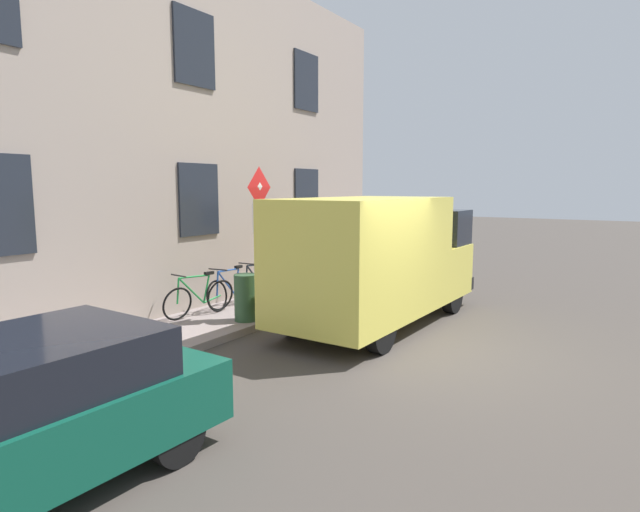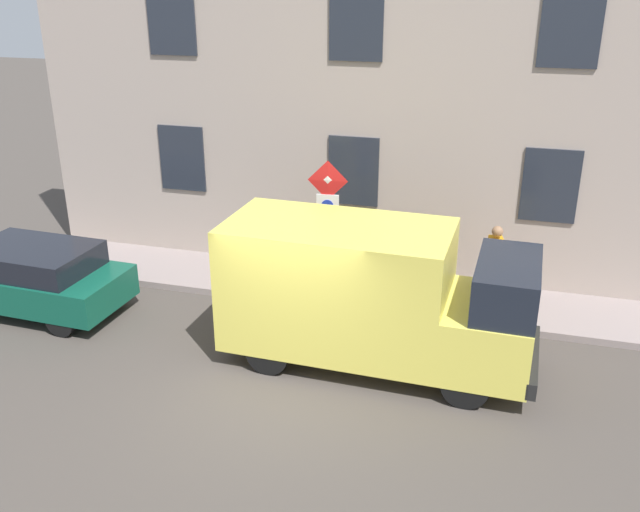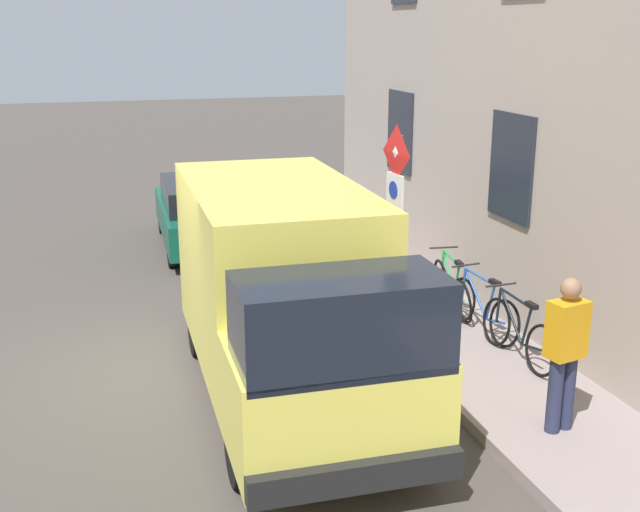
# 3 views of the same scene
# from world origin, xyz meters

# --- Properties ---
(ground_plane) EXTENTS (80.00, 80.00, 0.00)m
(ground_plane) POSITION_xyz_m (0.00, 0.00, 0.00)
(ground_plane) COLOR #463F3A
(sidewalk_slab) EXTENTS (1.92, 16.72, 0.14)m
(sidewalk_slab) POSITION_xyz_m (3.99, 0.00, 0.07)
(sidewalk_slab) COLOR gray
(sidewalk_slab) RESTS_ON ground_plane
(building_facade) EXTENTS (0.75, 14.72, 7.61)m
(building_facade) POSITION_xyz_m (5.30, 0.00, 3.81)
(building_facade) COLOR #AB998E
(building_facade) RESTS_ON ground_plane
(sign_post_stacked) EXTENTS (0.17, 0.56, 2.82)m
(sign_post_stacked) POSITION_xyz_m (3.24, 0.11, 2.04)
(sign_post_stacked) COLOR #474C47
(sign_post_stacked) RESTS_ON sidewalk_slab
(delivery_van) EXTENTS (2.15, 5.38, 2.50)m
(delivery_van) POSITION_xyz_m (1.33, -1.18, 1.33)
(delivery_van) COLOR #E7D754
(delivery_van) RESTS_ON ground_plane
(parked_hatchback) EXTENTS (1.91, 4.07, 1.38)m
(parked_hatchback) POSITION_xyz_m (1.47, 5.84, 0.73)
(parked_hatchback) COLOR #0F4F3C
(parked_hatchback) RESTS_ON ground_plane
(bicycle_black) EXTENTS (0.46, 1.71, 0.89)m
(bicycle_black) POSITION_xyz_m (4.40, -1.32, 0.51)
(bicycle_black) COLOR black
(bicycle_black) RESTS_ON sidewalk_slab
(bicycle_blue) EXTENTS (0.46, 1.71, 0.89)m
(bicycle_blue) POSITION_xyz_m (4.40, -0.37, 0.51)
(bicycle_blue) COLOR black
(bicycle_blue) RESTS_ON sidewalk_slab
(bicycle_green) EXTENTS (0.47, 1.71, 0.89)m
(bicycle_green) POSITION_xyz_m (4.40, 0.59, 0.51)
(bicycle_green) COLOR black
(bicycle_green) RESTS_ON sidewalk_slab
(pedestrian) EXTENTS (0.44, 0.34, 1.72)m
(pedestrian) POSITION_xyz_m (3.85, -3.13, 1.07)
(pedestrian) COLOR #262B47
(pedestrian) RESTS_ON sidewalk_slab
(litter_bin) EXTENTS (0.44, 0.44, 0.90)m
(litter_bin) POSITION_xyz_m (3.38, 0.38, 0.59)
(litter_bin) COLOR #2D5133
(litter_bin) RESTS_ON sidewalk_slab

